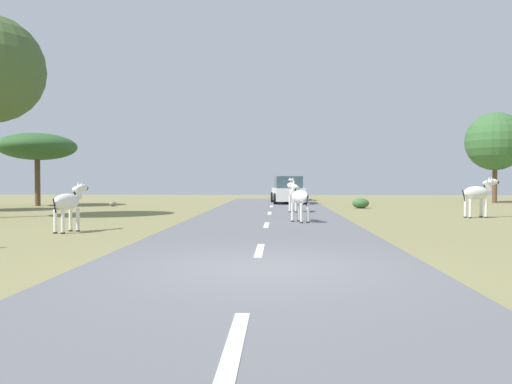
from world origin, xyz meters
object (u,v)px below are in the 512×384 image
zebra_1 (69,202)px  zebra_3 (299,197)px  car_1 (290,189)px  rock_0 (113,204)px  zebra_0 (294,191)px  bush_0 (361,203)px  tree_2 (495,142)px  zebra_2 (478,193)px  car_0 (288,191)px  tree_3 (37,147)px

zebra_1 → zebra_3: bearing=40.9°
zebra_1 → car_1: (6.98, 23.96, -0.03)m
rock_0 → zebra_0: bearing=-28.5°
bush_0 → tree_2: bearing=34.5°
zebra_1 → bush_0: size_ratio=1.67×
car_1 → rock_0: bearing=-142.3°
zebra_2 → tree_2: bearing=137.1°
bush_0 → rock_0: bearing=174.5°
zebra_1 → bush_0: bearing=66.7°
car_0 → zebra_0: bearing=-93.6°
zebra_1 → car_1: size_ratio=0.34×
zebra_2 → zebra_3: zebra_2 is taller
tree_3 → rock_0: size_ratio=12.05×
zebra_2 → zebra_1: bearing=-83.6°
zebra_2 → zebra_0: bearing=-127.4°
bush_0 → rock_0: 14.30m
zebra_0 → rock_0: (-10.48, 5.68, -0.87)m
car_1 → bush_0: size_ratio=4.87×
zebra_3 → car_1: bearing=63.5°
zebra_0 → bush_0: size_ratio=1.85×
bush_0 → rock_0: (-14.23, 1.37, -0.12)m
car_1 → tree_3: size_ratio=0.98×
zebra_3 → rock_0: 15.48m
zebra_1 → car_0: size_ratio=0.34×
zebra_3 → rock_0: bearing=106.4°
car_0 → bush_0: 6.18m
car_0 → tree_3: bearing=-172.8°
car_1 → bush_0: (3.64, -10.65, -0.58)m
bush_0 → rock_0: size_ratio=2.41×
tree_3 → tree_2: bearing=10.3°
zebra_0 → rock_0: size_ratio=4.46×
zebra_0 → zebra_1: bearing=68.3°
zebra_3 → tree_2: size_ratio=0.24×
zebra_3 → bush_0: size_ratio=1.60×
zebra_0 → zebra_3: size_ratio=1.15×
car_0 → tree_2: 14.58m
zebra_3 → tree_3: size_ratio=0.32×
tree_3 → bush_0: size_ratio=4.99×
zebra_2 → tree_3: (-22.47, 8.62, 2.53)m
car_0 → rock_0: (-10.35, -3.40, -0.70)m
zebra_0 → car_1: 14.96m
zebra_0 → tree_2: size_ratio=0.27×
zebra_1 → tree_2: 29.21m
tree_2 → rock_0: size_ratio=16.22×
zebra_0 → bush_0: bearing=-115.5°
zebra_1 → zebra_3: zebra_3 is taller
zebra_3 → tree_3: bearing=116.1°
zebra_3 → car_1: 20.67m
tree_2 → zebra_3: bearing=-129.3°
rock_0 → zebra_3: bearing=-47.4°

